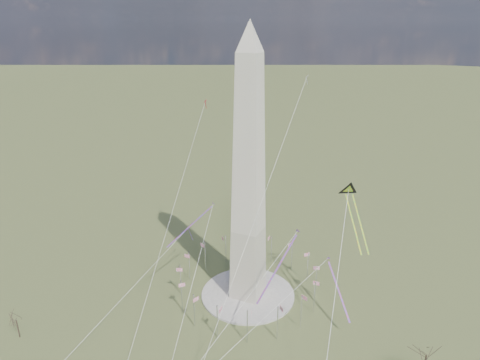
% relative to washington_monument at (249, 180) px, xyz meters
% --- Properties ---
extents(ground, '(2000.00, 2000.00, 0.00)m').
position_rel_washington_monument_xyz_m(ground, '(0.00, 0.00, -47.95)').
color(ground, '#4B5128').
rests_on(ground, ground).
extents(plaza, '(36.00, 36.00, 0.80)m').
position_rel_washington_monument_xyz_m(plaza, '(0.00, 0.00, -47.55)').
color(plaza, '#BBB3AB').
rests_on(plaza, ground).
extents(washington_monument, '(15.56, 15.56, 100.00)m').
position_rel_washington_monument_xyz_m(washington_monument, '(0.00, 0.00, 0.00)').
color(washington_monument, beige).
rests_on(washington_monument, plaza).
extents(flagpole_ring, '(54.40, 54.40, 13.00)m').
position_rel_washington_monument_xyz_m(flagpole_ring, '(-0.00, -0.00, -40.68)').
color(flagpole_ring, white).
rests_on(flagpole_ring, ground).
extents(tree_near, '(8.95, 8.95, 15.67)m').
position_rel_washington_monument_xyz_m(tree_near, '(63.48, -18.62, -36.78)').
color(tree_near, '#46342B').
rests_on(tree_near, ground).
extents(tree_far, '(5.90, 5.90, 10.32)m').
position_rel_washington_monument_xyz_m(tree_far, '(-61.21, -52.99, -40.60)').
color(tree_far, '#46342B').
rests_on(tree_far, ground).
extents(kite_delta_black, '(14.98, 20.90, 17.66)m').
position_rel_washington_monument_xyz_m(kite_delta_black, '(33.47, 8.64, -2.69)').
color(kite_delta_black, black).
rests_on(kite_delta_black, ground).
extents(kite_diamond_purple, '(1.69, 2.66, 8.10)m').
position_rel_washington_monument_xyz_m(kite_diamond_purple, '(-29.08, 6.95, -28.16)').
color(kite_diamond_purple, '#421973').
rests_on(kite_diamond_purple, ground).
extents(kite_streamer_left, '(6.92, 23.96, 16.69)m').
position_rel_washington_monument_xyz_m(kite_streamer_left, '(17.59, -10.87, -19.88)').
color(kite_streamer_left, red).
rests_on(kite_streamer_left, ground).
extents(kite_streamer_mid, '(11.86, 16.89, 13.42)m').
position_rel_washington_monument_xyz_m(kite_streamer_mid, '(-16.96, -7.87, -15.24)').
color(kite_streamer_mid, red).
rests_on(kite_streamer_mid, ground).
extents(kite_streamer_right, '(13.24, 16.98, 13.97)m').
position_rel_washington_monument_xyz_m(kite_streamer_right, '(32.48, 2.51, -33.98)').
color(kite_streamer_right, red).
rests_on(kite_streamer_right, ground).
extents(kite_small_red, '(1.64, 1.44, 4.29)m').
position_rel_washington_monument_xyz_m(kite_small_red, '(-38.95, 41.38, 17.50)').
color(kite_small_red, red).
rests_on(kite_small_red, ground).
extents(kite_small_white, '(1.01, 1.67, 3.91)m').
position_rel_washington_monument_xyz_m(kite_small_white, '(7.83, 40.33, 30.78)').
color(kite_small_white, silver).
rests_on(kite_small_white, ground).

